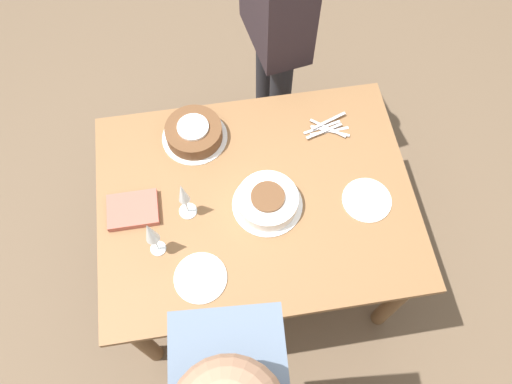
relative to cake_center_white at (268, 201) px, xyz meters
The scene contains 11 objects.
ground_plane 0.77m from the cake_center_white, 43.94° to the right, with size 12.00×12.00×0.00m, color brown.
dining_table 0.16m from the cake_center_white, 43.94° to the right, with size 1.26×0.97×0.73m.
cake_center_white is the anchor object (origin of this frame).
cake_front_chocolate 0.44m from the cake_center_white, 54.91° to the right, with size 0.28×0.28×0.09m.
wine_glass_near 0.47m from the cake_center_white, 14.97° to the left, with size 0.06×0.06×0.23m.
wine_glass_far 0.33m from the cake_center_white, ahead, with size 0.07×0.07×0.22m.
dessert_plate_left 0.40m from the cake_center_white, behind, with size 0.20×0.20×0.01m.
dessert_plate_right 0.39m from the cake_center_white, 41.17° to the left, with size 0.20×0.20×0.01m.
fork_pile 0.44m from the cake_center_white, 134.82° to the right, with size 0.20×0.13×0.02m.
napkin_stack 0.53m from the cake_center_white, ahead, with size 0.20×0.15×0.03m.
person_cutting 0.86m from the cake_center_white, 101.90° to the right, with size 0.28×0.43×1.57m.
Camera 1 is at (0.13, 0.86, 2.53)m, focal length 35.00 mm.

